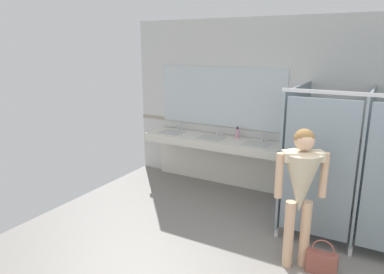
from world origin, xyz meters
The scene contains 7 objects.
wall_back centered at (0.00, 2.92, 1.42)m, with size 7.28×0.12×2.84m, color silver.
wall_back_tile_band centered at (0.00, 2.86, 1.05)m, with size 7.28×0.01×0.06m, color #9E937F.
vanity_counter centered at (-1.96, 2.64, 0.65)m, with size 2.41×0.58×1.00m.
mirror_panel centered at (-1.96, 2.85, 1.54)m, with size 2.31×0.02×1.02m, color silver.
person_standing centered at (-0.11, 0.93, 0.99)m, with size 0.55×0.55×1.57m.
handbag centered at (0.18, 0.92, 0.13)m, with size 0.32×0.13×0.40m.
soap_dispenser centered at (-1.57, 2.72, 0.97)m, with size 0.07×0.07×0.20m.
Camera 1 is at (0.62, -2.71, 2.39)m, focal length 33.22 mm.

